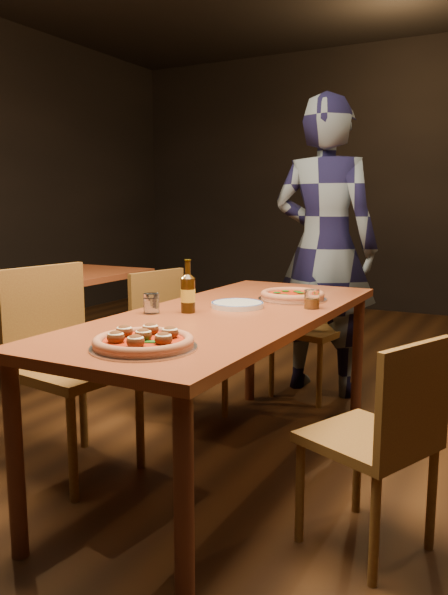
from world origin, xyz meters
The scene contains 15 objects.
ground centered at (0.00, 0.00, 0.00)m, with size 9.00×9.00×0.00m, color black.
room_shell centered at (0.00, 0.00, 1.86)m, with size 9.00×9.00×9.00m.
table_main centered at (0.00, 0.00, 0.68)m, with size 0.80×2.00×0.75m.
table_left centered at (-1.70, 0.30, 0.68)m, with size 0.80×2.00×0.75m.
chair_main_nw centered at (-0.60, -0.34, 0.49)m, with size 0.46×0.46×0.99m, color brown, non-canonical shape.
chair_main_sw centered at (-0.54, 0.46, 0.44)m, with size 0.41×0.41×0.88m, color brown, non-canonical shape.
chair_main_e centered at (0.71, -0.31, 0.41)m, with size 0.38×0.38×0.82m, color brown, non-canonical shape.
chair_end centered at (-0.04, 1.20, 0.43)m, with size 0.40×0.40×0.86m, color brown, non-canonical shape.
pizza_meatball centered at (0.06, -0.73, 0.77)m, with size 0.36×0.36×0.07m.
pizza_margherita centered at (0.13, 0.44, 0.77)m, with size 0.34×0.34×0.04m.
plate_stack centered at (-0.01, 0.11, 0.76)m, with size 0.24×0.24×0.02m, color white.
beer_bottle centered at (-0.15, -0.11, 0.83)m, with size 0.06×0.06×0.23m.
water_glass centered at (-0.28, -0.20, 0.79)m, with size 0.07×0.07×0.09m, color white.
amber_glass centered at (0.30, 0.24, 0.79)m, with size 0.07×0.07×0.09m, color #984E11.
diner centered at (0.00, 1.34, 0.95)m, with size 0.69×0.45×1.89m, color black.
Camera 1 is at (1.17, -2.26, 1.22)m, focal length 35.00 mm.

